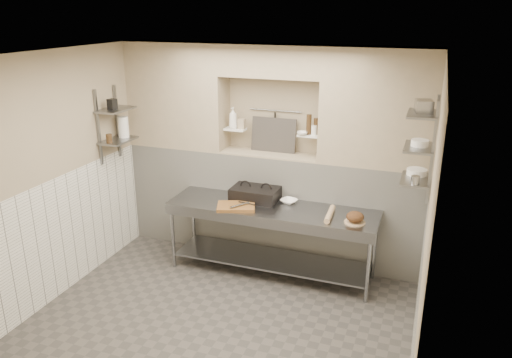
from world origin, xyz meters
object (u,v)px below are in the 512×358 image
at_px(panini_press, 256,193).
at_px(cutting_board, 236,207).
at_px(bread_loaf, 355,217).
at_px(bottle_soap, 233,118).
at_px(prep_table, 271,227).
at_px(rolling_pin, 330,214).
at_px(bowl_alcove, 302,133).
at_px(jug_left, 123,127).
at_px(mixing_bowl, 289,201).

xyz_separation_m(panini_press, cutting_board, (-0.12, -0.37, -0.06)).
bearing_deg(bread_loaf, bottle_soap, 159.66).
height_order(prep_table, bottle_soap, bottle_soap).
distance_m(prep_table, bread_loaf, 1.09).
relative_size(panini_press, rolling_pin, 1.31).
xyz_separation_m(prep_table, rolling_pin, (0.73, -0.04, 0.29)).
xyz_separation_m(panini_press, bowl_alcove, (0.50, 0.31, 0.75)).
bearing_deg(bread_loaf, jug_left, 177.94).
xyz_separation_m(bread_loaf, jug_left, (-3.07, 0.11, 0.77)).
distance_m(mixing_bowl, bread_loaf, 0.94).
height_order(prep_table, jug_left, jug_left).
xyz_separation_m(rolling_pin, bottle_soap, (-1.45, 0.58, 0.92)).
distance_m(cutting_board, bread_loaf, 1.44).
xyz_separation_m(rolling_pin, jug_left, (-2.77, 0.04, 0.81)).
bearing_deg(bowl_alcove, cutting_board, -132.74).
bearing_deg(rolling_pin, jug_left, 179.18).
xyz_separation_m(bottle_soap, jug_left, (-1.32, -0.54, -0.11)).
bearing_deg(bread_loaf, rolling_pin, 166.84).
distance_m(prep_table, jug_left, 2.32).
distance_m(prep_table, bottle_soap, 1.50).
xyz_separation_m(prep_table, cutting_board, (-0.40, -0.17, 0.28)).
bearing_deg(bottle_soap, prep_table, -36.83).
distance_m(bottle_soap, bowl_alcove, 0.95).
bearing_deg(mixing_bowl, bowl_alcove, 77.32).
bearing_deg(prep_table, bottle_soap, 143.17).
relative_size(cutting_board, mixing_bowl, 2.29).
distance_m(panini_press, bottle_soap, 1.03).
distance_m(panini_press, mixing_bowl, 0.44).
height_order(bread_loaf, bottle_soap, bottle_soap).
relative_size(rolling_pin, bread_loaf, 2.25).
relative_size(panini_press, mixing_bowl, 2.97).
distance_m(bottle_soap, jug_left, 1.43).
bearing_deg(bread_loaf, panini_press, 166.57).
bearing_deg(bowl_alcove, bottle_soap, 178.49).
bearing_deg(rolling_pin, mixing_bowl, 155.90).
distance_m(prep_table, rolling_pin, 0.79).
relative_size(cutting_board, bowl_alcove, 3.36).
bearing_deg(mixing_bowl, bottle_soap, 159.80).
xyz_separation_m(prep_table, bowl_alcove, (0.23, 0.51, 1.09)).
bearing_deg(jug_left, prep_table, 0.07).
height_order(prep_table, cutting_board, cutting_board).
distance_m(cutting_board, bowl_alcove, 1.23).
height_order(mixing_bowl, jug_left, jug_left).
xyz_separation_m(cutting_board, rolling_pin, (1.13, 0.12, 0.01)).
distance_m(cutting_board, rolling_pin, 1.14).
xyz_separation_m(mixing_bowl, bowl_alcove, (0.07, 0.30, 0.81)).
bearing_deg(mixing_bowl, rolling_pin, -24.10).
bearing_deg(panini_press, prep_table, -35.81).
distance_m(panini_press, bowl_alcove, 0.96).
relative_size(prep_table, rolling_pin, 5.77).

